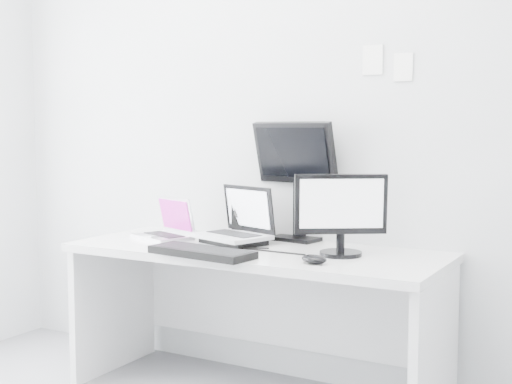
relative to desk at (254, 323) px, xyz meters
The scene contains 11 objects.
back_wall 1.05m from the desk, 90.00° to the left, with size 3.60×3.60×0.00m, color silver.
desk is the anchor object (origin of this frame).
macbook 0.73m from the desk, behind, with size 0.30×0.22×0.22m, color #ACACB0.
speaker 0.56m from the desk, 128.89° to the left, with size 0.10×0.10×0.20m, color black.
dell_laptop 0.54m from the desk, 162.94° to the left, with size 0.35×0.27×0.29m, color #B4B6BC.
rear_monitor 0.74m from the desk, 76.78° to the left, with size 0.45×0.16×0.62m, color black.
samsung_monitor 0.70m from the desk, ahead, with size 0.41×0.19×0.38m, color black.
keyboard 0.49m from the desk, 110.14° to the right, with size 0.50×0.18×0.03m, color black.
mouse 0.60m from the desk, 27.62° to the right, with size 0.12×0.08×0.04m, color black.
wall_note_0 1.38m from the desk, 37.40° to the left, with size 0.10×0.00×0.14m, color white.
wall_note_1 1.40m from the desk, 29.83° to the left, with size 0.09×0.00×0.13m, color white.
Camera 1 is at (1.62, -1.61, 1.30)m, focal length 49.27 mm.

